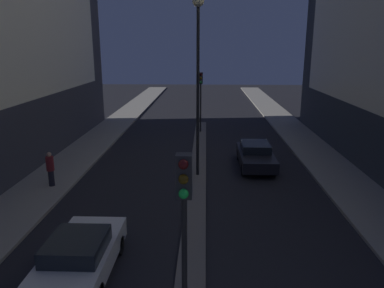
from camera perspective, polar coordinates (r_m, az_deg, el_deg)
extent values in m
cube|color=#66605B|center=(20.34, 0.84, -4.99)|extent=(0.92, 29.31, 0.12)
cylinder|color=black|center=(8.48, -1.14, -20.29)|extent=(0.12, 0.12, 3.88)
cube|color=#2D2D2D|center=(7.38, -1.23, -4.91)|extent=(0.32, 0.28, 0.90)
sphere|color=#4C0F0F|center=(7.11, -1.33, -3.12)|extent=(0.20, 0.20, 0.20)
sphere|color=#4C380A|center=(7.21, -1.31, -5.39)|extent=(0.20, 0.20, 0.20)
sphere|color=#1EEA4C|center=(7.32, -1.30, -7.60)|extent=(0.20, 0.20, 0.20)
cylinder|color=black|center=(30.33, 1.32, 5.50)|extent=(0.12, 0.12, 3.88)
cube|color=#2D2D2D|center=(30.04, 1.35, 10.00)|extent=(0.32, 0.28, 0.90)
sphere|color=#4C0F0F|center=(29.84, 1.35, 10.55)|extent=(0.20, 0.20, 0.20)
sphere|color=#4C380A|center=(29.86, 1.34, 9.97)|extent=(0.20, 0.20, 0.20)
sphere|color=#1EEA4C|center=(29.89, 1.34, 9.40)|extent=(0.20, 0.20, 0.20)
cylinder|color=black|center=(19.49, 0.90, 7.57)|extent=(0.16, 0.16, 8.75)
sphere|color=#F9EAB2|center=(19.45, 0.96, 21.00)|extent=(0.59, 0.59, 0.59)
cube|color=silver|center=(12.45, -16.51, -16.18)|extent=(1.92, 4.22, 0.66)
cube|color=black|center=(11.92, -17.21, -14.57)|extent=(1.63, 1.90, 0.48)
cylinder|color=black|center=(13.95, -18.11, -14.32)|extent=(0.22, 0.64, 0.64)
cylinder|color=black|center=(13.48, -11.07, -14.90)|extent=(0.22, 0.64, 0.64)
cube|color=black|center=(22.17, 9.68, -1.97)|extent=(1.91, 4.57, 0.62)
cube|color=black|center=(22.35, 9.63, -0.40)|extent=(1.62, 2.06, 0.46)
cube|color=red|center=(24.27, 7.44, -0.35)|extent=(0.14, 0.04, 0.10)
cube|color=red|center=(24.44, 10.56, -0.37)|extent=(0.14, 0.04, 0.10)
cylinder|color=black|center=(23.52, 7.17, -1.69)|extent=(0.22, 0.64, 0.64)
cylinder|color=black|center=(23.73, 11.23, -1.71)|extent=(0.22, 0.64, 0.64)
cylinder|color=black|center=(20.83, 7.83, -3.89)|extent=(0.22, 0.64, 0.64)
cylinder|color=black|center=(21.06, 12.41, -3.89)|extent=(0.22, 0.64, 0.64)
cylinder|color=black|center=(19.98, -20.64, -4.89)|extent=(0.28, 0.28, 0.80)
cylinder|color=maroon|center=(19.75, -20.84, -2.81)|extent=(0.38, 0.38, 0.71)
sphere|color=tan|center=(19.62, -20.96, -1.49)|extent=(0.23, 0.23, 0.23)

